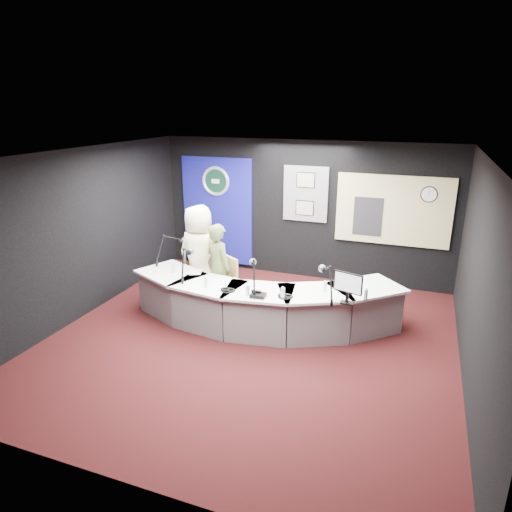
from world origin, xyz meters
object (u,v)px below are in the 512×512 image
(broadcast_desk, at_px, (259,304))
(person_woman, at_px, (219,268))
(armchair_right, at_px, (219,287))
(armchair_left, at_px, (200,276))
(person_man, at_px, (199,255))

(broadcast_desk, relative_size, person_woman, 2.86)
(broadcast_desk, xyz_separation_m, armchair_right, (-0.84, 0.28, 0.07))
(armchair_left, distance_m, person_woman, 0.60)
(person_man, bearing_deg, armchair_right, 162.67)
(armchair_left, height_order, armchair_right, armchair_left)
(armchair_left, height_order, person_man, person_man)
(broadcast_desk, height_order, person_woman, person_woman)
(broadcast_desk, distance_m, armchair_left, 1.42)
(person_woman, bearing_deg, armchair_right, -0.00)
(armchair_right, bearing_deg, person_man, -171.64)
(armchair_left, height_order, person_woman, person_woman)
(armchair_right, distance_m, person_man, 0.70)
(armchair_left, distance_m, armchair_right, 0.54)
(broadcast_desk, bearing_deg, armchair_right, 161.85)
(broadcast_desk, relative_size, person_man, 2.49)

